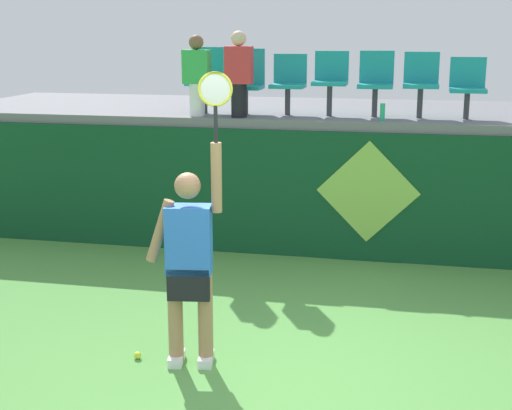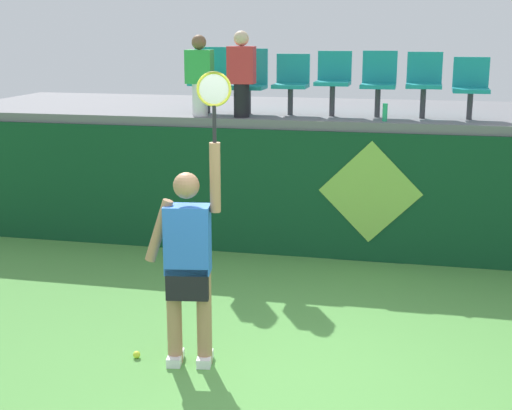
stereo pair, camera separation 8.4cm
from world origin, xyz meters
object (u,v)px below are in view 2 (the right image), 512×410
(stadium_chair_1, at_px, (250,79))
(stadium_chair_2, at_px, (292,81))
(stadium_chair_0, at_px, (209,77))
(spectator_0, at_px, (241,73))
(spectator_1, at_px, (199,74))
(tennis_player, at_px, (189,259))
(water_bottle, at_px, (385,112))
(stadium_chair_5, at_px, (424,81))
(stadium_chair_4, at_px, (379,80))
(stadium_chair_3, at_px, (333,79))
(tennis_ball, at_px, (137,355))
(stadium_chair_6, at_px, (471,85))

(stadium_chair_1, height_order, stadium_chair_2, stadium_chair_1)
(stadium_chair_0, xyz_separation_m, spectator_0, (0.56, -0.45, 0.09))
(spectator_1, bearing_deg, tennis_player, -74.92)
(stadium_chair_0, height_order, spectator_1, spectator_1)
(water_bottle, bearing_deg, stadium_chair_5, 47.46)
(water_bottle, bearing_deg, spectator_1, 178.56)
(tennis_player, bearing_deg, stadium_chair_1, 95.58)
(stadium_chair_2, height_order, spectator_0, spectator_0)
(stadium_chair_0, distance_m, stadium_chair_4, 2.26)
(spectator_0, bearing_deg, stadium_chair_3, 21.85)
(stadium_chair_0, height_order, spectator_0, spectator_0)
(tennis_ball, distance_m, spectator_0, 4.18)
(spectator_0, bearing_deg, tennis_player, -83.69)
(tennis_player, bearing_deg, stadium_chair_0, 103.49)
(stadium_chair_2, bearing_deg, stadium_chair_3, -0.14)
(tennis_ball, height_order, spectator_0, spectator_0)
(stadium_chair_5, distance_m, spectator_1, 2.85)
(stadium_chair_0, height_order, stadium_chair_2, stadium_chair_0)
(tennis_player, distance_m, tennis_ball, 1.04)
(stadium_chair_0, distance_m, stadium_chair_3, 1.68)
(water_bottle, height_order, stadium_chair_0, stadium_chair_0)
(stadium_chair_0, xyz_separation_m, spectator_1, (-0.00, -0.43, 0.06))
(spectator_0, bearing_deg, stadium_chair_2, 38.38)
(stadium_chair_2, bearing_deg, stadium_chair_0, 179.65)
(stadium_chair_2, height_order, stadium_chair_3, stadium_chair_3)
(spectator_0, bearing_deg, stadium_chair_1, 90.00)
(stadium_chair_3, relative_size, spectator_0, 0.76)
(stadium_chair_1, xyz_separation_m, spectator_0, (0.00, -0.46, 0.11))
(stadium_chair_3, distance_m, spectator_0, 1.20)
(stadium_chair_4, distance_m, spectator_0, 1.76)
(water_bottle, relative_size, spectator_1, 0.21)
(stadium_chair_4, distance_m, spectator_1, 2.30)
(stadium_chair_2, height_order, spectator_1, spectator_1)
(tennis_player, xyz_separation_m, stadium_chair_5, (1.87, 3.94, 1.26))
(stadium_chair_1, bearing_deg, tennis_ball, -91.59)
(stadium_chair_1, distance_m, spectator_1, 0.72)
(tennis_player, height_order, spectator_1, spectator_1)
(tennis_player, xyz_separation_m, stadium_chair_4, (1.31, 3.94, 1.25))
(water_bottle, bearing_deg, stadium_chair_3, 145.23)
(tennis_player, distance_m, water_bottle, 3.84)
(tennis_player, relative_size, spectator_0, 2.33)
(tennis_ball, xyz_separation_m, stadium_chair_1, (0.11, 3.97, 2.15))
(stadium_chair_5, height_order, stadium_chair_6, stadium_chair_5)
(stadium_chair_6, bearing_deg, spectator_0, -171.02)
(stadium_chair_1, distance_m, spectator_0, 0.47)
(stadium_chair_5, relative_size, spectator_1, 0.80)
(stadium_chair_5, height_order, spectator_1, spectator_1)
(stadium_chair_1, bearing_deg, water_bottle, -15.32)
(stadium_chair_3, relative_size, stadium_chair_4, 0.99)
(stadium_chair_2, relative_size, stadium_chair_5, 0.96)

